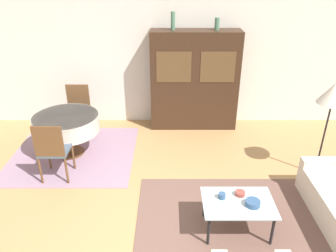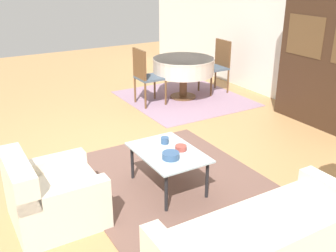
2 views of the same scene
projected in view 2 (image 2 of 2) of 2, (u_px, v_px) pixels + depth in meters
The scene contains 14 objects.
ground_plane at pixel (108, 157), 5.12m from camera, with size 14.00×14.00×0.00m, color tan.
wall_back at pixel (313, 30), 6.32m from camera, with size 10.00×0.06×2.70m.
area_rug at pixel (174, 184), 4.47m from camera, with size 2.55×2.02×0.01m.
dining_rug at pixel (184, 98), 7.36m from camera, with size 2.17×2.04×0.01m.
couch at pixel (276, 250), 3.04m from camera, with size 0.90×1.85×0.75m.
armchair at pixel (51, 196), 3.74m from camera, with size 0.80×0.82×0.73m.
coffee_table at pixel (168, 155), 4.26m from camera, with size 0.89×0.62×0.44m.
display_cabinet at pixel (335, 63), 5.76m from camera, with size 1.74×0.47×1.99m.
dining_table at pixel (183, 66), 7.19m from camera, with size 1.13×1.13×0.75m.
dining_chair_near at pixel (145, 74), 6.83m from camera, with size 0.44×0.44×1.00m.
dining_chair_far at pixel (218, 63), 7.57m from camera, with size 0.44×0.44×1.00m.
cup at pixel (165, 140), 4.42m from camera, with size 0.09×0.09×0.07m.
bowl at pixel (171, 156), 4.07m from camera, with size 0.18×0.18×0.07m.
bowl_small at pixel (181, 148), 4.26m from camera, with size 0.13×0.13×0.06m.
Camera 2 is at (4.34, -1.67, 2.32)m, focal length 42.00 mm.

